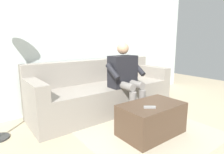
{
  "coord_description": "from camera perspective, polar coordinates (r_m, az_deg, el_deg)",
  "views": [
    {
      "loc": [
        1.66,
        2.31,
        1.12
      ],
      "look_at": [
        0.0,
        0.11,
        0.58
      ],
      "focal_mm": 30.11,
      "sensor_mm": 36.0,
      "label": 1
    }
  ],
  "objects": [
    {
      "name": "ground_plane",
      "position": [
        2.63,
        6.69,
        -14.27
      ],
      "size": [
        8.0,
        8.0,
        0.0
      ],
      "primitive_type": "plane",
      "color": "tan"
    },
    {
      "name": "back_wall",
      "position": [
        3.36,
        -7.5,
        15.31
      ],
      "size": [
        5.07,
        0.06,
        2.76
      ],
      "primitive_type": "cube",
      "color": "silver",
      "rests_on": "ground"
    },
    {
      "name": "couch",
      "position": [
        3.07,
        -2.71,
        -4.65
      ],
      "size": [
        2.32,
        0.79,
        0.8
      ],
      "color": "gray",
      "rests_on": "ground"
    },
    {
      "name": "coffee_table",
      "position": [
        2.37,
        11.84,
        -12.35
      ],
      "size": [
        0.77,
        0.47,
        0.38
      ],
      "color": "#4C3828",
      "rests_on": "ground"
    },
    {
      "name": "person_solo_seated",
      "position": [
        2.77,
        4.09,
        0.55
      ],
      "size": [
        0.57,
        0.49,
        1.1
      ],
      "color": "black",
      "rests_on": "ground"
    },
    {
      "name": "remote_gray",
      "position": [
        2.16,
        11.35,
        -8.96
      ],
      "size": [
        0.12,
        0.1,
        0.02
      ],
      "primitive_type": "cube",
      "rotation": [
        0.0,
        0.0,
        5.64
      ],
      "color": "gray",
      "rests_on": "coffee_table"
    },
    {
      "name": "floor_rug",
      "position": [
        2.51,
        9.78,
        -15.56
      ],
      "size": [
        1.55,
        1.49,
        0.01
      ],
      "primitive_type": "cube",
      "color": "#B7AD93",
      "rests_on": "ground"
    }
  ]
}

